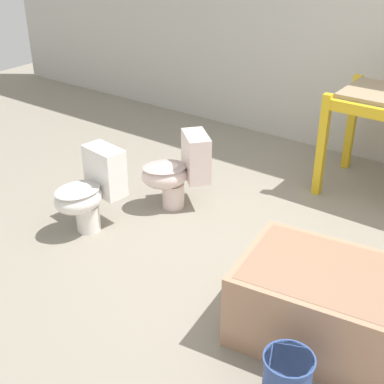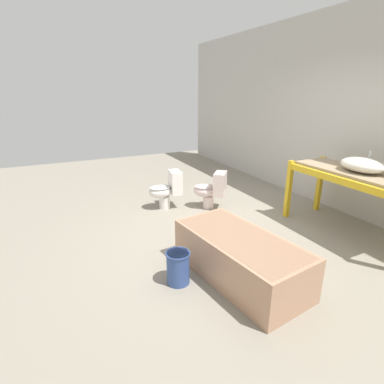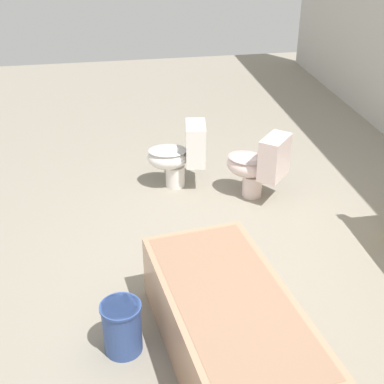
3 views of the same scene
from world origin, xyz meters
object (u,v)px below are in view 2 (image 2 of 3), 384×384
(toilet_near, at_px, (211,189))
(toilet_far, at_px, (167,189))
(sink_basin, at_px, (362,165))
(bathtub_main, at_px, (240,254))
(bucket_white, at_px, (178,267))

(toilet_near, relative_size, toilet_far, 1.00)
(sink_basin, distance_m, bathtub_main, 2.13)
(bathtub_main, relative_size, toilet_far, 2.49)
(bathtub_main, xyz_separation_m, bucket_white, (-0.19, -0.64, -0.09))
(bucket_white, bearing_deg, bathtub_main, 73.22)
(bathtub_main, distance_m, toilet_far, 2.25)
(bathtub_main, height_order, toilet_far, toilet_far)
(sink_basin, height_order, bucket_white, sink_basin)
(bathtub_main, bearing_deg, toilet_far, 171.34)
(toilet_near, xyz_separation_m, bucket_white, (1.72, -1.36, -0.15))
(toilet_near, distance_m, toilet_far, 0.76)
(sink_basin, bearing_deg, bathtub_main, -85.79)
(sink_basin, relative_size, bucket_white, 1.64)
(bathtub_main, xyz_separation_m, toilet_near, (-1.91, 0.72, 0.06))
(sink_basin, height_order, toilet_far, sink_basin)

